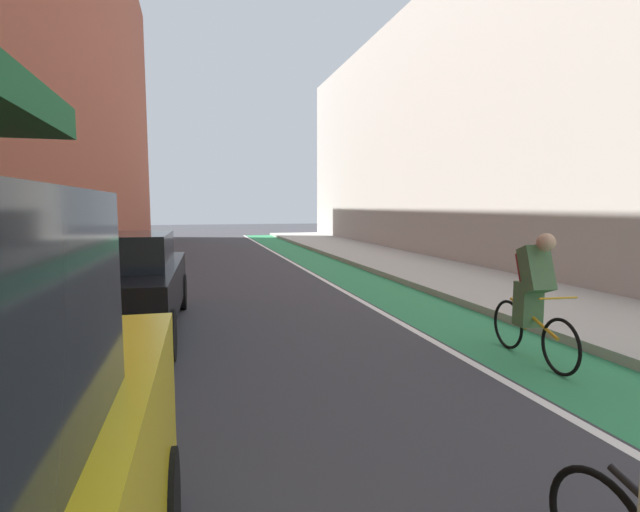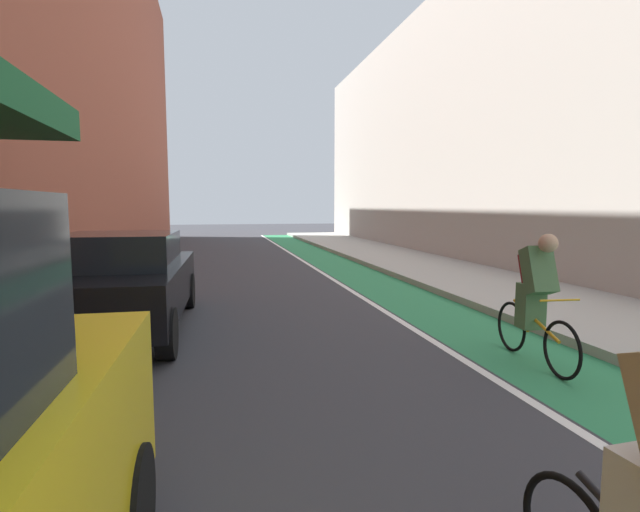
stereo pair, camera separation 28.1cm
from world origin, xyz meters
The scene contains 8 objects.
ground_plane centered at (0.00, 13.93, 0.00)m, with size 78.87×78.87×0.00m, color #38383D.
bike_lane_paint centered at (2.78, 15.93, 0.00)m, with size 1.60×35.85×0.00m, color #2D8451.
lane_divider_stripe centered at (1.88, 15.93, 0.00)m, with size 0.12×35.85×0.00m, color white.
sidewalk_right centered at (5.21, 15.93, 0.07)m, with size 3.26×35.85×0.14m, color #A8A59E.
building_facade_left centered at (-5.38, 15.91, 6.57)m, with size 4.15×35.85×13.16m.
building_facade_right centered at (8.04, 17.93, 4.84)m, with size 2.40×31.85×9.68m, color #B2ADA3.
parked_sedan_black centered at (-2.53, 10.13, 0.78)m, with size 1.97×4.26×1.53m.
cyclist_mid centered at (2.65, 7.46, 0.85)m, with size 0.48×1.71×1.61m.
Camera 1 is at (-1.43, 2.54, 1.93)m, focal length 26.66 mm.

